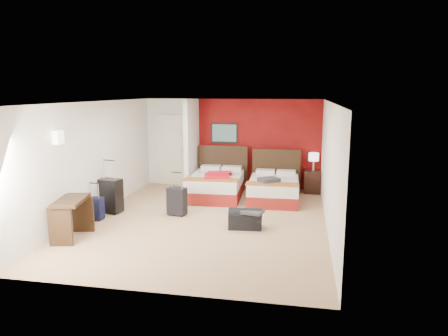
% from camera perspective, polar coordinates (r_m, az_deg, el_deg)
% --- Properties ---
extents(ground, '(6.50, 6.50, 0.00)m').
position_cam_1_polar(ground, '(8.89, -2.49, -7.24)').
color(ground, tan).
rests_on(ground, ground).
extents(room_walls, '(5.02, 6.52, 2.50)m').
position_cam_1_polar(room_walls, '(10.32, -8.36, 2.34)').
color(room_walls, white).
rests_on(room_walls, ground).
extents(red_accent_panel, '(3.50, 0.04, 2.50)m').
position_cam_1_polar(red_accent_panel, '(11.62, 4.71, 3.31)').
color(red_accent_panel, maroon).
rests_on(red_accent_panel, ground).
extents(partition_wall, '(0.12, 1.20, 2.50)m').
position_cam_1_polar(partition_wall, '(11.33, -4.47, 3.13)').
color(partition_wall, silver).
rests_on(partition_wall, ground).
extents(entry_door, '(0.82, 0.06, 2.05)m').
position_cam_1_polar(entry_door, '(12.13, -7.16, 2.50)').
color(entry_door, silver).
rests_on(entry_door, ground).
extents(bed_left, '(1.40, 1.94, 0.57)m').
position_cam_1_polar(bed_left, '(10.72, -1.15, -2.53)').
color(bed_left, silver).
rests_on(bed_left, ground).
extents(bed_right, '(1.28, 1.79, 0.53)m').
position_cam_1_polar(bed_right, '(10.44, 6.87, -3.07)').
color(bed_right, white).
rests_on(bed_right, ground).
extents(red_suitcase_open, '(0.77, 0.95, 0.11)m').
position_cam_1_polar(red_suitcase_open, '(10.53, -0.73, -0.89)').
color(red_suitcase_open, red).
rests_on(red_suitcase_open, bed_left).
extents(jacket_bundle, '(0.58, 0.56, 0.11)m').
position_cam_1_polar(jacket_bundle, '(10.09, 6.22, -1.69)').
color(jacket_bundle, '#37383C').
rests_on(jacket_bundle, bed_right).
extents(nightstand, '(0.46, 0.46, 0.61)m').
position_cam_1_polar(nightstand, '(11.40, 12.16, -1.86)').
color(nightstand, black).
rests_on(nightstand, ground).
extents(table_lamp, '(0.35, 0.35, 0.48)m').
position_cam_1_polar(table_lamp, '(11.30, 12.27, 0.85)').
color(table_lamp, white).
rests_on(table_lamp, nightstand).
extents(suitcase_black, '(0.55, 0.41, 0.75)m').
position_cam_1_polar(suitcase_black, '(9.67, -15.40, -3.83)').
color(suitcase_black, black).
rests_on(suitcase_black, ground).
extents(suitcase_charcoal, '(0.44, 0.32, 0.59)m').
position_cam_1_polar(suitcase_charcoal, '(9.21, -6.51, -4.73)').
color(suitcase_charcoal, black).
rests_on(suitcase_charcoal, ground).
extents(suitcase_navy, '(0.35, 0.23, 0.46)m').
position_cam_1_polar(suitcase_navy, '(9.27, -17.34, -5.48)').
color(suitcase_navy, black).
rests_on(suitcase_navy, ground).
extents(duffel_bag, '(0.69, 0.41, 0.34)m').
position_cam_1_polar(duffel_bag, '(8.36, 2.96, -7.20)').
color(duffel_bag, black).
rests_on(duffel_bag, ground).
extents(jacket_draped, '(0.47, 0.42, 0.05)m').
position_cam_1_polar(jacket_draped, '(8.23, 3.96, -6.06)').
color(jacket_draped, '#37373C').
rests_on(jacket_draped, duffel_bag).
extents(desk, '(0.64, 1.00, 0.77)m').
position_cam_1_polar(desk, '(8.23, -20.25, -6.59)').
color(desk, '#311E10').
rests_on(desk, ground).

